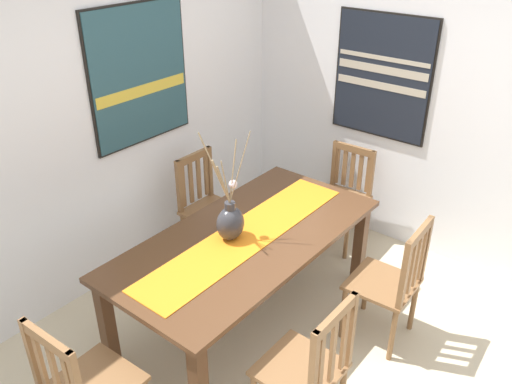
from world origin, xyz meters
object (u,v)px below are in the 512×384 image
centerpiece_vase (230,221)px  painting_on_side_wall (382,77)px  chair_1 (309,368)px  painting_on_back_wall (139,75)px  chair_3 (207,205)px  chair_0 (392,281)px  chair_4 (344,194)px  dining_table (247,247)px

centerpiece_vase → painting_on_side_wall: bearing=-4.1°
chair_1 → painting_on_back_wall: (0.68, 2.01, 1.09)m
chair_1 → painting_on_side_wall: bearing=19.7°
chair_3 → chair_0: bearing=-89.4°
chair_3 → painting_on_back_wall: (-0.27, 0.37, 1.10)m
chair_3 → chair_4: bearing=-40.9°
chair_3 → chair_4: chair_3 is taller
chair_3 → chair_4: 1.19m
chair_0 → chair_3: chair_0 is taller
chair_1 → chair_4: 2.03m
painting_on_side_wall → chair_1: bearing=-160.3°
chair_3 → painting_on_back_wall: size_ratio=0.88×
dining_table → painting_on_side_wall: 1.85m
chair_1 → chair_3: chair_1 is taller
centerpiece_vase → chair_4: 1.50m
chair_3 → painting_on_back_wall: 1.19m
chair_1 → chair_4: (1.84, 0.86, -0.01)m
chair_3 → painting_on_side_wall: 1.78m
chair_4 → painting_on_back_wall: bearing=135.4°
chair_0 → chair_4: bearing=45.0°
chair_1 → chair_3: (0.94, 1.64, -0.01)m
chair_0 → painting_on_side_wall: painting_on_side_wall is taller
dining_table → painting_on_back_wall: (0.19, 1.18, 0.93)m
chair_1 → chair_4: bearing=25.1°
painting_on_side_wall → centerpiece_vase: bearing=175.9°
chair_3 → painting_on_side_wall: painting_on_side_wall is taller
chair_1 → painting_on_back_wall: painting_on_back_wall is taller
chair_3 → painting_on_back_wall: painting_on_back_wall is taller
chair_0 → painting_on_back_wall: (-0.28, 2.03, 1.09)m
dining_table → chair_0: size_ratio=2.07×
chair_4 → centerpiece_vase: bearing=178.8°
chair_0 → chair_4: (0.88, 0.88, -0.02)m
centerpiece_vase → chair_0: centerpiece_vase is taller
chair_3 → chair_4: (0.90, -0.78, -0.01)m
chair_4 → painting_on_back_wall: painting_on_back_wall is taller
chair_0 → chair_1: 0.96m
painting_on_side_wall → chair_0: bearing=-146.4°
dining_table → chair_3: (0.46, 0.81, -0.17)m
dining_table → chair_0: (0.47, -0.85, -0.16)m
chair_0 → painting_on_back_wall: size_ratio=0.91×
dining_table → chair_4: chair_4 is taller
chair_4 → painting_on_side_wall: 1.03m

